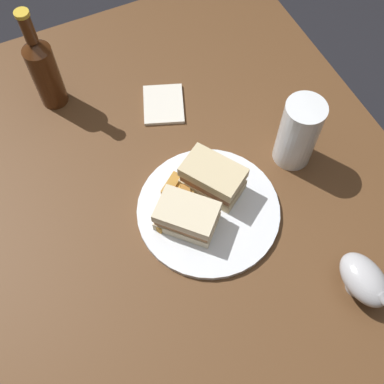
{
  "coord_description": "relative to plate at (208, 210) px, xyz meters",
  "views": [
    {
      "loc": [
        -0.44,
        0.17,
        1.63
      ],
      "look_at": [
        -0.04,
        -0.02,
        0.81
      ],
      "focal_mm": 43.85,
      "sensor_mm": 36.0,
      "label": 1
    }
  ],
  "objects": [
    {
      "name": "potato_wedge_right_edge",
      "position": [
        0.07,
        -0.02,
        0.02
      ],
      "size": [
        0.04,
        0.05,
        0.02
      ],
      "primitive_type": "cube",
      "rotation": [
        0.0,
        0.0,
        1.11
      ],
      "color": "#B77F33",
      "rests_on": "plate"
    },
    {
      "name": "potato_wedge_middle",
      "position": [
        0.07,
        0.05,
        0.02
      ],
      "size": [
        0.05,
        0.06,
        0.02
      ],
      "primitive_type": "cube",
      "rotation": [
        0.0,
        0.0,
        2.21
      ],
      "color": "#B77F33",
      "rests_on": "plate"
    },
    {
      "name": "gravy_boat",
      "position": [
        -0.26,
        -0.18,
        0.04
      ],
      "size": [
        0.12,
        0.08,
        0.07
      ],
      "color": "#B7B7BC",
      "rests_on": "dining_table"
    },
    {
      "name": "plate",
      "position": [
        0.0,
        0.0,
        0.0
      ],
      "size": [
        0.29,
        0.29,
        0.01
      ],
      "primitive_type": "cylinder",
      "color": "white",
      "rests_on": "dining_table"
    },
    {
      "name": "cider_bottle",
      "position": [
        0.41,
        0.19,
        0.09
      ],
      "size": [
        0.06,
        0.06,
        0.25
      ],
      "color": "#47230F",
      "rests_on": "dining_table"
    },
    {
      "name": "pint_glass",
      "position": [
        0.05,
        -0.22,
        0.06
      ],
      "size": [
        0.08,
        0.08,
        0.16
      ],
      "color": "white",
      "rests_on": "dining_table"
    },
    {
      "name": "potato_wedge_back",
      "position": [
        0.03,
        0.05,
        0.02
      ],
      "size": [
        0.04,
        0.05,
        0.02
      ],
      "primitive_type": "cube",
      "rotation": [
        0.0,
        0.0,
        1.89
      ],
      "color": "#AD702D",
      "rests_on": "plate"
    },
    {
      "name": "sandwich_half_left",
      "position": [
        0.04,
        -0.03,
        0.04
      ],
      "size": [
        0.14,
        0.13,
        0.07
      ],
      "color": "beige",
      "rests_on": "plate"
    },
    {
      "name": "sandwich_half_right",
      "position": [
        -0.01,
        0.05,
        0.04
      ],
      "size": [
        0.13,
        0.13,
        0.06
      ],
      "color": "beige",
      "rests_on": "plate"
    },
    {
      "name": "potato_wedge_front",
      "position": [
        0.04,
        0.03,
        0.02
      ],
      "size": [
        0.05,
        0.03,
        0.02
      ],
      "primitive_type": "cube",
      "rotation": [
        0.0,
        0.0,
        6.08
      ],
      "color": "#AD702D",
      "rests_on": "plate"
    },
    {
      "name": "ground_plane",
      "position": [
        0.08,
        0.04,
        -0.78
      ],
      "size": [
        6.0,
        6.0,
        0.0
      ],
      "primitive_type": "plane",
      "color": "black"
    },
    {
      "name": "potato_wedge_stray",
      "position": [
        0.06,
        0.03,
        0.01
      ],
      "size": [
        0.06,
        0.05,
        0.01
      ],
      "primitive_type": "cube",
      "rotation": [
        0.0,
        0.0,
        0.66
      ],
      "color": "gold",
      "rests_on": "plate"
    },
    {
      "name": "dining_table",
      "position": [
        0.08,
        0.04,
        -0.39
      ],
      "size": [
        1.12,
        0.95,
        0.78
      ],
      "primitive_type": "cube",
      "color": "brown",
      "rests_on": "ground"
    },
    {
      "name": "potato_wedge_left_edge",
      "position": [
        0.01,
        0.09,
        0.02
      ],
      "size": [
        0.04,
        0.06,
        0.02
      ],
      "primitive_type": "cube",
      "rotation": [
        0.0,
        0.0,
        5.18
      ],
      "color": "gold",
      "rests_on": "plate"
    },
    {
      "name": "napkin",
      "position": [
        0.29,
        -0.03,
        -0.0
      ],
      "size": [
        0.13,
        0.12,
        0.01
      ],
      "primitive_type": "cube",
      "rotation": [
        0.0,
        0.0,
        -0.36
      ],
      "color": "silver",
      "rests_on": "dining_table"
    }
  ]
}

